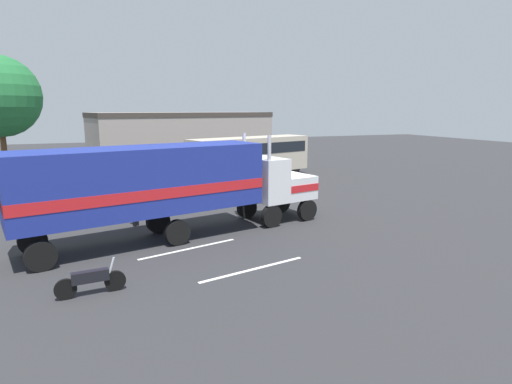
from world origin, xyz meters
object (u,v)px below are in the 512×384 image
object	(u,v)px
semi_truck	(168,183)
person_bystander	(135,208)
parked_car	(73,178)
parked_bus	(250,153)
motorcycle	(91,280)

from	to	relation	value
semi_truck	person_bystander	bearing A→B (deg)	114.55
person_bystander	parked_car	bearing A→B (deg)	105.26
person_bystander	parked_bus	xyz separation A→B (m)	(10.61, 12.08, 1.17)
semi_truck	parked_bus	distance (m)	17.51
semi_truck	motorcycle	world-z (taller)	semi_truck
semi_truck	motorcycle	size ratio (longest dim) A/B	6.80
parked_bus	motorcycle	xyz separation A→B (m)	(-12.70, -19.85, -1.58)
parked_bus	person_bystander	bearing A→B (deg)	-131.29
semi_truck	parked_bus	xyz separation A→B (m)	(9.38, 14.78, -0.46)
parked_car	parked_bus	bearing A→B (deg)	1.40
semi_truck	motorcycle	distance (m)	6.40
semi_truck	parked_car	size ratio (longest dim) A/B	3.23
person_bystander	parked_bus	bearing A→B (deg)	48.71
parked_car	semi_truck	bearing A→B (deg)	-72.92
parked_bus	motorcycle	world-z (taller)	parked_bus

